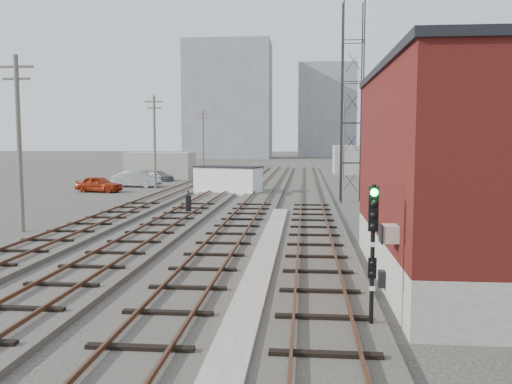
# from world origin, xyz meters

# --- Properties ---
(ground) EXTENTS (320.00, 320.00, 0.00)m
(ground) POSITION_xyz_m (0.00, 60.00, 0.00)
(ground) COLOR #282621
(ground) RESTS_ON ground
(track_right) EXTENTS (3.20, 90.00, 0.39)m
(track_right) POSITION_xyz_m (2.50, 39.00, 0.11)
(track_right) COLOR #332D28
(track_right) RESTS_ON ground
(track_mid_right) EXTENTS (3.20, 90.00, 0.39)m
(track_mid_right) POSITION_xyz_m (-1.50, 39.00, 0.11)
(track_mid_right) COLOR #332D28
(track_mid_right) RESTS_ON ground
(track_mid_left) EXTENTS (3.20, 90.00, 0.39)m
(track_mid_left) POSITION_xyz_m (-5.50, 39.00, 0.11)
(track_mid_left) COLOR #332D28
(track_mid_left) RESTS_ON ground
(track_left) EXTENTS (3.20, 90.00, 0.39)m
(track_left) POSITION_xyz_m (-9.50, 39.00, 0.11)
(track_left) COLOR #332D28
(track_left) RESTS_ON ground
(platform_curb) EXTENTS (0.90, 28.00, 0.26)m
(platform_curb) POSITION_xyz_m (0.50, 14.00, 0.13)
(platform_curb) COLOR gray
(platform_curb) RESTS_ON ground
(brick_building) EXTENTS (6.54, 12.20, 7.22)m
(brick_building) POSITION_xyz_m (7.50, 12.00, 3.63)
(brick_building) COLOR gray
(brick_building) RESTS_ON ground
(lattice_tower) EXTENTS (1.60, 1.60, 15.00)m
(lattice_tower) POSITION_xyz_m (5.50, 35.00, 7.50)
(lattice_tower) COLOR black
(lattice_tower) RESTS_ON ground
(utility_pole_left_a) EXTENTS (1.80, 0.24, 9.00)m
(utility_pole_left_a) POSITION_xyz_m (-12.50, 20.00, 4.80)
(utility_pole_left_a) COLOR #595147
(utility_pole_left_a) RESTS_ON ground
(utility_pole_left_b) EXTENTS (1.80, 0.24, 9.00)m
(utility_pole_left_b) POSITION_xyz_m (-12.50, 45.00, 4.80)
(utility_pole_left_b) COLOR #595147
(utility_pole_left_b) RESTS_ON ground
(utility_pole_left_c) EXTENTS (1.80, 0.24, 9.00)m
(utility_pole_left_c) POSITION_xyz_m (-12.50, 70.00, 4.80)
(utility_pole_left_c) COLOR #595147
(utility_pole_left_c) RESTS_ON ground
(utility_pole_right_a) EXTENTS (1.80, 0.24, 9.00)m
(utility_pole_right_a) POSITION_xyz_m (6.50, 28.00, 4.80)
(utility_pole_right_a) COLOR #595147
(utility_pole_right_a) RESTS_ON ground
(utility_pole_right_b) EXTENTS (1.80, 0.24, 9.00)m
(utility_pole_right_b) POSITION_xyz_m (6.50, 58.00, 4.80)
(utility_pole_right_b) COLOR #595147
(utility_pole_right_b) RESTS_ON ground
(apartment_left) EXTENTS (22.00, 14.00, 30.00)m
(apartment_left) POSITION_xyz_m (-18.00, 135.00, 15.00)
(apartment_left) COLOR gray
(apartment_left) RESTS_ON ground
(apartment_right) EXTENTS (16.00, 12.00, 26.00)m
(apartment_right) POSITION_xyz_m (8.00, 150.00, 13.00)
(apartment_right) COLOR gray
(apartment_right) RESTS_ON ground
(shed_left) EXTENTS (8.00, 5.00, 3.20)m
(shed_left) POSITION_xyz_m (-16.00, 60.00, 1.60)
(shed_left) COLOR gray
(shed_left) RESTS_ON ground
(shed_right) EXTENTS (6.00, 6.00, 4.00)m
(shed_right) POSITION_xyz_m (9.00, 70.00, 2.00)
(shed_right) COLOR gray
(shed_right) RESTS_ON ground
(signal_mast) EXTENTS (0.40, 0.40, 3.65)m
(signal_mast) POSITION_xyz_m (3.70, 6.76, 2.09)
(signal_mast) COLOR gray
(signal_mast) RESTS_ON ground
(switch_stand) EXTENTS (0.43, 0.43, 1.44)m
(switch_stand) POSITION_xyz_m (-5.38, 27.33, 0.68)
(switch_stand) COLOR black
(switch_stand) RESTS_ON ground
(site_trailer) EXTENTS (6.30, 4.09, 2.45)m
(site_trailer) POSITION_xyz_m (-4.72, 40.66, 1.24)
(site_trailer) COLOR white
(site_trailer) RESTS_ON ground
(car_red) EXTENTS (4.57, 2.53, 1.47)m
(car_red) POSITION_xyz_m (-16.65, 41.12, 0.73)
(car_red) COLOR #9C260E
(car_red) RESTS_ON ground
(car_silver) EXTENTS (5.00, 2.36, 1.58)m
(car_silver) POSITION_xyz_m (-14.89, 46.70, 0.79)
(car_silver) COLOR #98999F
(car_silver) RESTS_ON ground
(car_grey) EXTENTS (4.33, 3.19, 1.17)m
(car_grey) POSITION_xyz_m (-14.92, 54.91, 0.58)
(car_grey) COLOR slate
(car_grey) RESTS_ON ground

